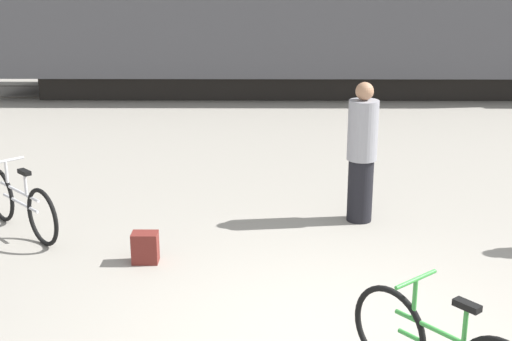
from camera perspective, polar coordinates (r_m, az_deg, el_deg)
name	(u,v)px	position (r m, az deg, el deg)	size (l,w,h in m)	color
rail_near	(292,97)	(16.54, 2.87, 5.86)	(55.41, 0.07, 0.01)	#4C4238
rail_far	(289,86)	(17.95, 2.68, 6.76)	(55.41, 0.07, 0.01)	#4C4238
bicycle_silver	(20,204)	(8.91, -18.33, -2.54)	(1.26, 1.30, 0.85)	black
person_in_grey	(362,153)	(8.78, 8.46, 1.38)	(0.37, 0.37, 1.75)	black
backpack	(145,248)	(7.82, -8.86, -6.11)	(0.28, 0.20, 0.34)	maroon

